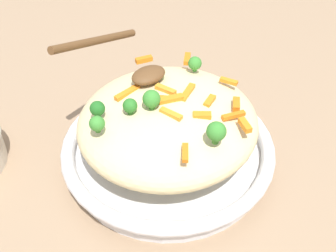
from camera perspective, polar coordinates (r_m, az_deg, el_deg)
ground_plane at (r=0.68m, az=0.00°, el=-4.92°), size 2.40×2.40×0.00m
serving_bowl at (r=0.66m, az=0.00°, el=-3.36°), size 0.33×0.33×0.05m
pasta_mound at (r=0.62m, az=0.00°, el=0.56°), size 0.27×0.26×0.09m
carrot_piece_0 at (r=0.60m, az=-0.34°, el=4.97°), size 0.02×0.03×0.01m
carrot_piece_1 at (r=0.57m, az=4.66°, el=1.46°), size 0.03×0.02×0.01m
carrot_piece_2 at (r=0.64m, az=8.28°, el=6.07°), size 0.02×0.03×0.01m
carrot_piece_3 at (r=0.60m, az=2.66°, el=4.54°), size 0.04×0.03×0.01m
carrot_piece_4 at (r=0.69m, az=2.62°, el=9.15°), size 0.03×0.03×0.01m
carrot_piece_5 at (r=0.56m, az=0.40°, el=1.68°), size 0.02×0.03×0.01m
carrot_piece_6 at (r=0.61m, az=-5.57°, el=4.57°), size 0.04×0.01×0.01m
carrot_piece_7 at (r=0.68m, az=-3.30°, el=9.03°), size 0.03×0.02×0.01m
carrot_piece_8 at (r=0.59m, az=-1.56°, el=3.79°), size 0.03×0.03×0.01m
carrot_piece_9 at (r=0.58m, az=8.91°, el=1.44°), size 0.03×0.02×0.01m
carrot_piece_10 at (r=0.59m, az=0.71°, el=3.87°), size 0.04×0.02×0.01m
carrot_piece_11 at (r=0.52m, az=2.37°, el=-3.66°), size 0.03×0.03×0.01m
carrot_piece_12 at (r=0.56m, az=10.44°, el=0.13°), size 0.02×0.03×0.01m
carrot_piece_13 at (r=0.60m, az=9.29°, el=2.97°), size 0.03×0.02×0.01m
carrot_piece_14 at (r=0.59m, az=5.69°, el=3.35°), size 0.03×0.02×0.01m
broccoli_floret_0 at (r=0.64m, az=-1.26°, el=7.43°), size 0.02×0.02×0.02m
broccoli_floret_1 at (r=0.57m, az=-9.59°, el=2.34°), size 0.02×0.02×0.02m
broccoli_floret_2 at (r=0.66m, az=3.68°, el=8.50°), size 0.02×0.02×0.02m
broccoli_floret_3 at (r=0.53m, az=6.60°, el=-0.78°), size 0.03×0.03×0.03m
broccoli_floret_4 at (r=0.56m, az=-2.05°, el=3.55°), size 0.02×0.02×0.03m
broccoli_floret_5 at (r=0.57m, az=-5.19°, el=2.75°), size 0.02×0.02×0.02m
broccoli_floret_6 at (r=0.55m, az=-9.64°, el=0.31°), size 0.02×0.02×0.02m
serving_spoon at (r=0.64m, az=-5.62°, el=8.85°), size 0.18×0.14×0.08m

